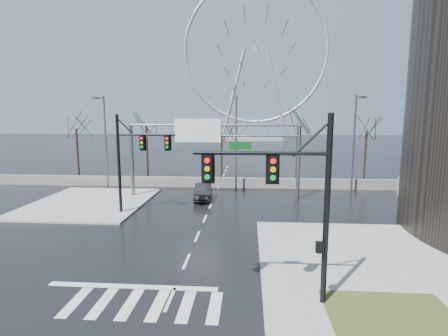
# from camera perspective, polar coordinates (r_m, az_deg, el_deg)

# --- Properties ---
(ground) EXTENTS (260.00, 260.00, 0.00)m
(ground) POSITION_cam_1_polar(r_m,az_deg,el_deg) (19.85, -6.15, -14.91)
(ground) COLOR black
(ground) RESTS_ON ground
(sidewalk_right_ext) EXTENTS (12.00, 10.00, 0.15)m
(sidewalk_right_ext) POSITION_cam_1_polar(r_m,az_deg,el_deg) (22.40, 21.64, -12.49)
(sidewalk_right_ext) COLOR gray
(sidewalk_right_ext) RESTS_ON ground
(sidewalk_far) EXTENTS (10.00, 12.00, 0.15)m
(sidewalk_far) POSITION_cam_1_polar(r_m,az_deg,el_deg) (34.08, -21.01, -5.28)
(sidewalk_far) COLOR gray
(sidewalk_far) RESTS_ON ground
(grass_strip) EXTENTS (5.00, 4.00, 0.02)m
(grass_strip) POSITION_cam_1_polar(r_m,az_deg,el_deg) (16.07, 25.96, -21.12)
(grass_strip) COLOR #39441C
(grass_strip) RESTS_ON sidewalk_near
(barrier_wall) EXTENTS (52.00, 0.50, 1.10)m
(barrier_wall) POSITION_cam_1_polar(r_m,az_deg,el_deg) (38.76, -0.92, -2.36)
(barrier_wall) COLOR slate
(barrier_wall) RESTS_ON ground
(signal_mast_near) EXTENTS (5.52, 0.41, 8.00)m
(signal_mast_near) POSITION_cam_1_polar(r_m,az_deg,el_deg) (14.31, 11.24, -3.78)
(signal_mast_near) COLOR black
(signal_mast_near) RESTS_ON ground
(signal_mast_far) EXTENTS (4.72, 0.41, 8.00)m
(signal_mast_far) POSITION_cam_1_polar(r_m,az_deg,el_deg) (28.57, -14.74, 2.13)
(signal_mast_far) COLOR black
(signal_mast_far) RESTS_ON ground
(sign_gantry) EXTENTS (16.36, 0.40, 7.60)m
(sign_gantry) POSITION_cam_1_polar(r_m,az_deg,el_deg) (33.19, -2.35, 3.87)
(sign_gantry) COLOR slate
(sign_gantry) RESTS_ON ground
(streetlight_left) EXTENTS (0.50, 2.55, 10.00)m
(streetlight_left) POSITION_cam_1_polar(r_m,az_deg,el_deg) (39.25, -18.99, 5.17)
(streetlight_left) COLOR slate
(streetlight_left) RESTS_ON ground
(streetlight_mid) EXTENTS (0.50, 2.55, 10.00)m
(streetlight_mid) POSITION_cam_1_polar(r_m,az_deg,el_deg) (36.15, 1.98, 5.37)
(streetlight_mid) COLOR slate
(streetlight_mid) RESTS_ON ground
(streetlight_right) EXTENTS (0.50, 2.55, 10.00)m
(streetlight_right) POSITION_cam_1_polar(r_m,az_deg,el_deg) (37.66, 20.62, 4.96)
(streetlight_right) COLOR slate
(streetlight_right) RESTS_ON ground
(tree_far_left) EXTENTS (3.50, 3.50, 7.00)m
(tree_far_left) POSITION_cam_1_polar(r_m,az_deg,el_deg) (47.09, -22.95, 5.06)
(tree_far_left) COLOR black
(tree_far_left) RESTS_ON ground
(tree_left) EXTENTS (3.75, 3.75, 7.50)m
(tree_left) POSITION_cam_1_polar(r_m,az_deg,el_deg) (43.25, -12.55, 5.81)
(tree_left) COLOR black
(tree_left) RESTS_ON ground
(tree_center) EXTENTS (3.25, 3.25, 6.50)m
(tree_center) POSITION_cam_1_polar(r_m,az_deg,el_deg) (42.63, -0.40, 4.90)
(tree_center) COLOR black
(tree_center) RESTS_ON ground
(tree_right) EXTENTS (3.90, 3.90, 7.80)m
(tree_right) POSITION_cam_1_polar(r_m,az_deg,el_deg) (41.82, 11.94, 6.08)
(tree_right) COLOR black
(tree_right) RESTS_ON ground
(tree_far_right) EXTENTS (3.40, 3.40, 6.80)m
(tree_far_right) POSITION_cam_1_polar(r_m,az_deg,el_deg) (44.14, 22.20, 4.71)
(tree_far_right) COLOR black
(tree_far_right) RESTS_ON ground
(ferris_wheel) EXTENTS (45.00, 6.00, 50.91)m
(ferris_wheel) POSITION_cam_1_polar(r_m,az_deg,el_deg) (114.38, 5.13, 17.70)
(ferris_wheel) COLOR gray
(ferris_wheel) RESTS_ON ground
(car) EXTENTS (1.85, 4.50, 1.45)m
(car) POSITION_cam_1_polar(r_m,az_deg,el_deg) (33.38, -3.44, -3.86)
(car) COLOR black
(car) RESTS_ON ground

